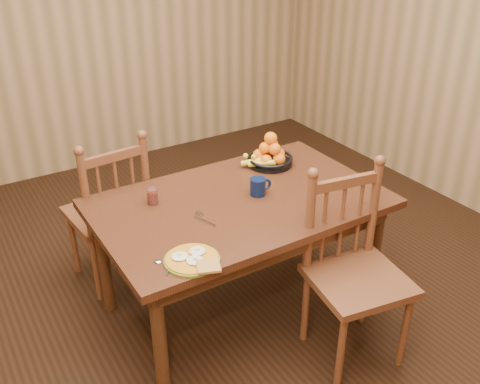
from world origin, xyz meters
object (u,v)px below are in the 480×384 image
dining_table (240,213)px  breakfast_plate (193,259)px  chair_far (110,213)px  chair_near (354,272)px  coffee_mug (259,186)px  fruit_bowl (269,155)px

dining_table → breakfast_plate: breakfast_plate is taller
chair_far → breakfast_plate: bearing=87.6°
chair_far → chair_near: size_ratio=0.98×
dining_table → chair_far: chair_far is taller
coffee_mug → fruit_bowl: bearing=46.6°
dining_table → chair_near: 0.71m
chair_far → breakfast_plate: (0.05, -1.06, 0.26)m
breakfast_plate → coffee_mug: coffee_mug is taller
dining_table → breakfast_plate: size_ratio=5.29×
chair_near → coffee_mug: bearing=117.4°
dining_table → breakfast_plate: bearing=-142.2°
dining_table → breakfast_plate: 0.64m
fruit_bowl → coffee_mug: bearing=-133.4°
fruit_bowl → chair_far: bearing=158.4°
chair_near → dining_table: bearing=127.1°
dining_table → coffee_mug: (0.12, 0.00, 0.14)m
coffee_mug → fruit_bowl: (0.28, 0.29, 0.01)m
breakfast_plate → coffee_mug: (0.62, 0.39, 0.04)m
dining_table → fruit_bowl: bearing=36.2°
chair_near → breakfast_plate: (-0.82, 0.23, 0.25)m
breakfast_plate → fruit_bowl: 1.13m
chair_far → chair_near: chair_near is taller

